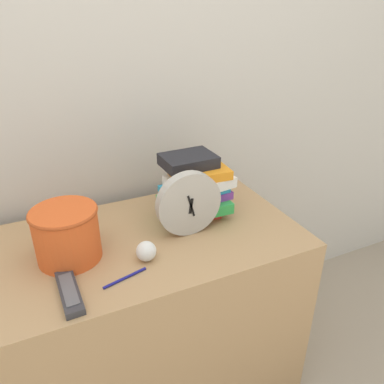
% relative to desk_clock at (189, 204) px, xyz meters
% --- Properties ---
extents(wall_back, '(6.00, 0.04, 2.40)m').
position_rel_desk_clock_xyz_m(wall_back, '(-0.19, 0.39, 0.37)').
color(wall_back, beige).
rests_on(wall_back, ground_plane).
extents(desk, '(1.13, 0.58, 0.72)m').
position_rel_desk_clock_xyz_m(desk, '(-0.19, 0.03, -0.47)').
color(desk, tan).
rests_on(desk, ground_plane).
extents(desk_clock, '(0.22, 0.04, 0.22)m').
position_rel_desk_clock_xyz_m(desk_clock, '(0.00, 0.00, 0.00)').
color(desk_clock, '#B7B2A8').
rests_on(desk_clock, desk).
extents(book_stack, '(0.25, 0.20, 0.23)m').
position_rel_desk_clock_xyz_m(book_stack, '(0.07, 0.10, -0.00)').
color(book_stack, red).
rests_on(book_stack, desk).
extents(basket, '(0.20, 0.20, 0.17)m').
position_rel_desk_clock_xyz_m(basket, '(-0.39, 0.03, -0.02)').
color(basket, '#E05623').
rests_on(basket, desk).
extents(tv_remote, '(0.05, 0.18, 0.02)m').
position_rel_desk_clock_xyz_m(tv_remote, '(-0.42, -0.15, -0.10)').
color(tv_remote, '#333338').
rests_on(tv_remote, desk).
extents(crumpled_paper_ball, '(0.06, 0.06, 0.06)m').
position_rel_desk_clock_xyz_m(crumpled_paper_ball, '(-0.18, -0.08, -0.08)').
color(crumpled_paper_ball, white).
rests_on(crumpled_paper_ball, desk).
extents(pen, '(0.13, 0.04, 0.01)m').
position_rel_desk_clock_xyz_m(pen, '(-0.27, -0.14, -0.11)').
color(pen, navy).
rests_on(pen, desk).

